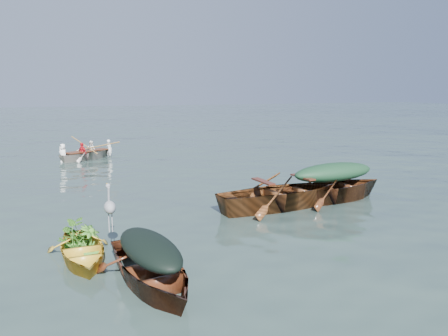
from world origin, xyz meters
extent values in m
plane|color=#2F423C|center=(0.00, 0.00, 0.00)|extent=(140.00, 140.00, 0.00)
imported|color=gold|center=(-3.96, -2.10, 0.00)|extent=(1.35, 2.80, 0.71)
imported|color=#562B14|center=(-2.97, -3.55, 0.00)|extent=(1.94, 3.85, 0.92)
imported|color=#573314|center=(2.91, 0.02, 0.00)|extent=(4.90, 2.00, 1.14)
imported|color=brown|center=(1.23, -0.17, 0.00)|extent=(5.28, 2.11, 1.25)
imported|color=beige|center=(-3.20, 10.05, 0.00)|extent=(3.61, 2.82, 0.82)
ellipsoid|color=black|center=(-2.97, -3.55, 0.66)|extent=(1.07, 2.12, 0.40)
ellipsoid|color=#193D25|center=(2.91, 0.02, 0.83)|extent=(2.69, 1.10, 0.52)
imported|color=#30681B|center=(-3.97, -1.55, 0.65)|extent=(0.75, 0.94, 0.60)
imported|color=silver|center=(-3.20, 10.05, 0.79)|extent=(2.64, 2.16, 0.76)
camera|label=1|loc=(-4.15, -10.19, 3.15)|focal=35.00mm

